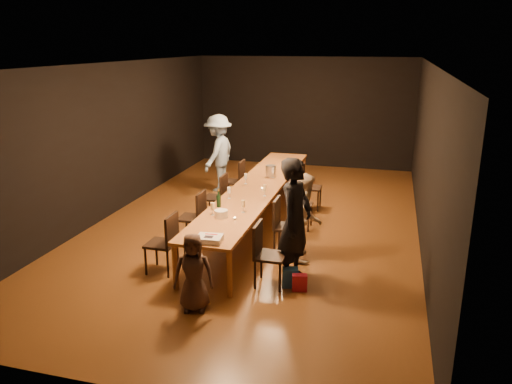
% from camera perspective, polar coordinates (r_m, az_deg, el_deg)
% --- Properties ---
extents(ground, '(10.00, 10.00, 0.00)m').
position_cam_1_polar(ground, '(9.68, 0.10, -3.62)').
color(ground, '#452811').
rests_on(ground, ground).
extents(room_shell, '(6.04, 10.04, 3.02)m').
position_cam_1_polar(room_shell, '(9.16, 0.10, 8.65)').
color(room_shell, black).
rests_on(room_shell, ground).
extents(table, '(0.90, 6.00, 0.75)m').
position_cam_1_polar(table, '(9.46, 0.10, 0.37)').
color(table, brown).
rests_on(table, ground).
extents(chair_right_0, '(0.42, 0.42, 0.93)m').
position_cam_1_polar(chair_right_0, '(7.15, 1.67, -7.21)').
color(chair_right_0, black).
rests_on(chair_right_0, ground).
extents(chair_right_1, '(0.42, 0.42, 0.93)m').
position_cam_1_polar(chair_right_1, '(8.24, 3.64, -3.93)').
color(chair_right_1, black).
rests_on(chair_right_1, ground).
extents(chair_right_2, '(0.42, 0.42, 0.93)m').
position_cam_1_polar(chair_right_2, '(9.35, 5.13, -1.41)').
color(chair_right_2, black).
rests_on(chair_right_2, ground).
extents(chair_right_3, '(0.42, 0.42, 0.93)m').
position_cam_1_polar(chair_right_3, '(10.48, 6.31, 0.57)').
color(chair_right_3, black).
rests_on(chair_right_3, ground).
extents(chair_left_0, '(0.42, 0.42, 0.93)m').
position_cam_1_polar(chair_left_0, '(7.69, -10.80, -5.74)').
color(chair_left_0, black).
rests_on(chair_left_0, ground).
extents(chair_left_1, '(0.42, 0.42, 0.93)m').
position_cam_1_polar(chair_left_1, '(8.71, -7.39, -2.86)').
color(chair_left_1, black).
rests_on(chair_left_1, ground).
extents(chair_left_2, '(0.42, 0.42, 0.93)m').
position_cam_1_polar(chair_left_2, '(9.77, -4.72, -0.59)').
color(chair_left_2, black).
rests_on(chair_left_2, ground).
extents(chair_left_3, '(0.42, 0.42, 0.93)m').
position_cam_1_polar(chair_left_3, '(10.86, -2.58, 1.23)').
color(chair_left_3, black).
rests_on(chair_left_3, ground).
extents(woman_birthday, '(0.58, 0.75, 1.85)m').
position_cam_1_polar(woman_birthday, '(7.14, 4.50, -3.34)').
color(woman_birthday, black).
rests_on(woman_birthday, ground).
extents(woman_tan, '(0.66, 0.78, 1.41)m').
position_cam_1_polar(woman_tan, '(8.00, 5.61, -2.79)').
color(woman_tan, beige).
rests_on(woman_tan, ground).
extents(man_blue, '(0.79, 1.22, 1.79)m').
position_cam_1_polar(man_blue, '(11.67, -4.32, 4.47)').
color(man_blue, '#8BAED7').
rests_on(man_blue, ground).
extents(child, '(0.59, 0.46, 1.05)m').
position_cam_1_polar(child, '(6.55, -7.17, -9.10)').
color(child, '#442F26').
rests_on(child, ground).
extents(gift_bag_red, '(0.23, 0.16, 0.25)m').
position_cam_1_polar(gift_bag_red, '(7.16, 5.01, -10.27)').
color(gift_bag_red, '#B31A35').
rests_on(gift_bag_red, ground).
extents(gift_bag_blue, '(0.26, 0.20, 0.28)m').
position_cam_1_polar(gift_bag_blue, '(7.25, 3.93, -9.71)').
color(gift_bag_blue, '#2761AC').
rests_on(gift_bag_blue, ground).
extents(birthday_cake, '(0.37, 0.31, 0.08)m').
position_cam_1_polar(birthday_cake, '(6.88, -5.33, -5.34)').
color(birthday_cake, white).
rests_on(birthday_cake, table).
extents(plate_stack, '(0.25, 0.25, 0.12)m').
position_cam_1_polar(plate_stack, '(7.78, -4.01, -2.49)').
color(plate_stack, white).
rests_on(plate_stack, table).
extents(champagne_bottle, '(0.08, 0.08, 0.31)m').
position_cam_1_polar(champagne_bottle, '(8.25, -4.29, -0.68)').
color(champagne_bottle, black).
rests_on(champagne_bottle, table).
extents(ice_bucket, '(0.24, 0.24, 0.23)m').
position_cam_1_polar(ice_bucket, '(10.11, 1.69, 2.42)').
color(ice_bucket, silver).
rests_on(ice_bucket, table).
extents(wineglass_0, '(0.06, 0.06, 0.21)m').
position_cam_1_polar(wineglass_0, '(7.88, -4.99, -1.93)').
color(wineglass_0, beige).
rests_on(wineglass_0, table).
extents(wineglass_1, '(0.06, 0.06, 0.21)m').
position_cam_1_polar(wineglass_1, '(7.97, -1.48, -1.66)').
color(wineglass_1, beige).
rests_on(wineglass_1, table).
extents(wineglass_2, '(0.06, 0.06, 0.21)m').
position_cam_1_polar(wineglass_2, '(8.69, -3.11, -0.09)').
color(wineglass_2, silver).
rests_on(wineglass_2, table).
extents(wineglass_3, '(0.06, 0.06, 0.21)m').
position_cam_1_polar(wineglass_3, '(8.82, 1.00, 0.17)').
color(wineglass_3, beige).
rests_on(wineglass_3, table).
extents(wineglass_4, '(0.06, 0.06, 0.21)m').
position_cam_1_polar(wineglass_4, '(9.58, -1.19, 1.52)').
color(wineglass_4, silver).
rests_on(wineglass_4, table).
extents(wineglass_5, '(0.06, 0.06, 0.21)m').
position_cam_1_polar(wineglass_5, '(10.02, 1.96, 2.20)').
color(wineglass_5, silver).
rests_on(wineglass_5, table).
extents(tealight_near, '(0.05, 0.05, 0.03)m').
position_cam_1_polar(tealight_near, '(7.70, -2.45, -3.04)').
color(tealight_near, '#B2B7B2').
rests_on(tealight_near, table).
extents(tealight_mid, '(0.05, 0.05, 0.03)m').
position_cam_1_polar(tealight_mid, '(9.23, 0.69, 0.36)').
color(tealight_mid, '#B2B7B2').
rests_on(tealight_mid, table).
extents(tealight_far, '(0.05, 0.05, 0.03)m').
position_cam_1_polar(tealight_far, '(11.00, 3.16, 3.04)').
color(tealight_far, '#B2B7B2').
rests_on(tealight_far, table).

